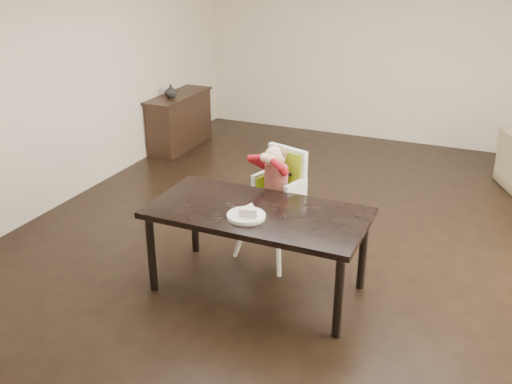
# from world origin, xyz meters

# --- Properties ---
(ground) EXTENTS (7.00, 7.00, 0.00)m
(ground) POSITION_xyz_m (0.00, 0.00, 0.00)
(ground) COLOR black
(ground) RESTS_ON ground
(room_walls) EXTENTS (6.02, 7.02, 2.71)m
(room_walls) POSITION_xyz_m (0.00, 0.00, 1.86)
(room_walls) COLOR beige
(room_walls) RESTS_ON ground
(dining_table) EXTENTS (1.80, 0.90, 0.75)m
(dining_table) POSITION_xyz_m (-0.20, -1.15, 0.67)
(dining_table) COLOR black
(dining_table) RESTS_ON ground
(high_chair) EXTENTS (0.58, 0.58, 1.11)m
(high_chair) POSITION_xyz_m (-0.27, -0.52, 0.79)
(high_chair) COLOR white
(high_chair) RESTS_ON ground
(plate) EXTENTS (0.38, 0.38, 0.09)m
(plate) POSITION_xyz_m (-0.22, -1.31, 0.78)
(plate) COLOR white
(plate) RESTS_ON dining_table
(sideboard) EXTENTS (0.44, 1.26, 0.79)m
(sideboard) POSITION_xyz_m (-2.78, 1.91, 0.40)
(sideboard) COLOR black
(sideboard) RESTS_ON ground
(vase) EXTENTS (0.20, 0.21, 0.18)m
(vase) POSITION_xyz_m (-2.78, 1.72, 0.88)
(vase) COLOR #99999E
(vase) RESTS_ON sideboard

